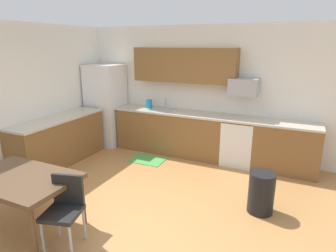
# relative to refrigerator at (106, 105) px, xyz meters

# --- Properties ---
(ground_plane) EXTENTS (12.00, 12.00, 0.00)m
(ground_plane) POSITION_rel_refrigerator_xyz_m (2.18, -2.22, -0.93)
(ground_plane) COLOR #B77F47
(wall_back) EXTENTS (5.80, 0.10, 2.70)m
(wall_back) POSITION_rel_refrigerator_xyz_m (2.18, 0.43, 0.42)
(wall_back) COLOR white
(wall_back) RESTS_ON ground
(wall_left) EXTENTS (0.10, 5.80, 2.70)m
(wall_left) POSITION_rel_refrigerator_xyz_m (-0.47, -2.22, 0.42)
(wall_left) COLOR white
(wall_left) RESTS_ON ground
(cabinet_run_back) EXTENTS (2.39, 0.60, 0.90)m
(cabinet_run_back) POSITION_rel_refrigerator_xyz_m (1.63, 0.08, -0.48)
(cabinet_run_back) COLOR brown
(cabinet_run_back) RESTS_ON ground
(cabinet_run_back_right) EXTENTS (1.16, 0.60, 0.90)m
(cabinet_run_back_right) POSITION_rel_refrigerator_xyz_m (4.00, 0.08, -0.48)
(cabinet_run_back_right) COLOR brown
(cabinet_run_back_right) RESTS_ON ground
(cabinet_run_left) EXTENTS (0.60, 2.00, 0.90)m
(cabinet_run_left) POSITION_rel_refrigerator_xyz_m (-0.12, -1.42, -0.48)
(cabinet_run_left) COLOR brown
(cabinet_run_left) RESTS_ON ground
(countertop_back) EXTENTS (4.80, 0.64, 0.04)m
(countertop_back) POSITION_rel_refrigerator_xyz_m (2.18, 0.08, -0.01)
(countertop_back) COLOR beige
(countertop_back) RESTS_ON cabinet_run_back
(countertop_left) EXTENTS (0.64, 2.00, 0.04)m
(countertop_left) POSITION_rel_refrigerator_xyz_m (-0.12, -1.42, -0.01)
(countertop_left) COLOR beige
(countertop_left) RESTS_ON cabinet_run_left
(upper_cabinets_back) EXTENTS (2.20, 0.34, 0.70)m
(upper_cabinets_back) POSITION_rel_refrigerator_xyz_m (1.88, 0.21, 0.97)
(upper_cabinets_back) COLOR brown
(refrigerator) EXTENTS (0.76, 0.70, 1.87)m
(refrigerator) POSITION_rel_refrigerator_xyz_m (0.00, 0.00, 0.00)
(refrigerator) COLOR white
(refrigerator) RESTS_ON ground
(oven_range) EXTENTS (0.60, 0.60, 0.91)m
(oven_range) POSITION_rel_refrigerator_xyz_m (3.12, 0.08, -0.48)
(oven_range) COLOR white
(oven_range) RESTS_ON ground
(microwave) EXTENTS (0.54, 0.36, 0.32)m
(microwave) POSITION_rel_refrigerator_xyz_m (3.12, 0.18, 0.60)
(microwave) COLOR #9EA0A5
(sink_basin) EXTENTS (0.48, 0.40, 0.14)m
(sink_basin) POSITION_rel_refrigerator_xyz_m (1.44, 0.08, -0.05)
(sink_basin) COLOR #A5A8AD
(sink_basin) RESTS_ON countertop_back
(sink_faucet) EXTENTS (0.02, 0.02, 0.24)m
(sink_faucet) POSITION_rel_refrigerator_xyz_m (1.44, 0.26, 0.11)
(sink_faucet) COLOR #B2B5BA
(sink_faucet) RESTS_ON countertop_back
(dining_table) EXTENTS (1.40, 0.90, 0.73)m
(dining_table) POSITION_rel_refrigerator_xyz_m (1.06, -3.22, -0.27)
(dining_table) COLOR brown
(dining_table) RESTS_ON ground
(chair_near_table) EXTENTS (0.49, 0.49, 0.85)m
(chair_near_table) POSITION_rel_refrigerator_xyz_m (1.78, -3.23, -0.43)
(chair_near_table) COLOR black
(chair_near_table) RESTS_ON ground
(trash_bin) EXTENTS (0.36, 0.36, 0.60)m
(trash_bin) POSITION_rel_refrigerator_xyz_m (3.79, -1.55, -0.63)
(trash_bin) COLOR black
(trash_bin) RESTS_ON ground
(floor_mat) EXTENTS (0.70, 0.50, 0.01)m
(floor_mat) POSITION_rel_refrigerator_xyz_m (1.41, -0.57, -0.93)
(floor_mat) COLOR #4CA54C
(floor_mat) RESTS_ON ground
(kettle) EXTENTS (0.14, 0.14, 0.20)m
(kettle) POSITION_rel_refrigerator_xyz_m (1.08, 0.13, 0.09)
(kettle) COLOR #198CBF
(kettle) RESTS_ON countertop_back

